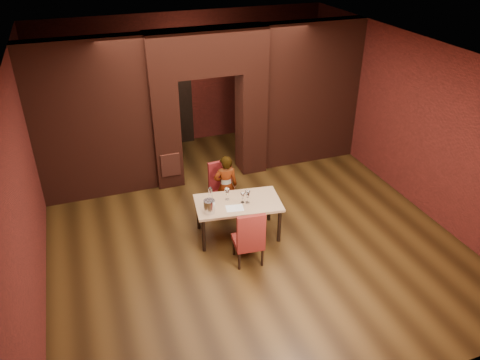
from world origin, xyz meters
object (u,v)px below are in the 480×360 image
at_px(wine_glass_c, 248,197).
at_px(water_bottle, 210,195).
at_px(wine_glass_a, 227,194).
at_px(wine_glass_b, 243,198).
at_px(person_seated, 226,186).
at_px(potted_plant, 265,195).
at_px(chair_near, 248,235).
at_px(wine_bucket, 209,206).
at_px(dining_table, 238,218).
at_px(chair_far, 224,190).

xyz_separation_m(wine_glass_c, water_bottle, (-0.60, 0.24, 0.03)).
height_order(wine_glass_a, wine_glass_b, wine_glass_a).
distance_m(person_seated, wine_glass_b, 0.76).
bearing_deg(wine_glass_b, wine_glass_a, 141.45).
relative_size(wine_glass_c, water_bottle, 0.78).
distance_m(person_seated, potted_plant, 0.98).
bearing_deg(person_seated, water_bottle, 55.11).
xyz_separation_m(chair_near, wine_bucket, (-0.47, 0.60, 0.30)).
relative_size(chair_near, wine_glass_c, 4.40).
bearing_deg(wine_glass_b, water_bottle, 158.38).
height_order(dining_table, wine_glass_a, wine_glass_a).
bearing_deg(wine_glass_a, dining_table, -42.45).
distance_m(chair_near, water_bottle, 1.04).
bearing_deg(wine_glass_c, chair_near, -109.85).
distance_m(wine_glass_b, water_bottle, 0.56).
bearing_deg(potted_plant, person_seated, -171.52).
height_order(chair_far, chair_near, same).
distance_m(chair_near, person_seated, 1.45).
distance_m(wine_glass_c, water_bottle, 0.65).
relative_size(dining_table, wine_glass_b, 7.88).
bearing_deg(wine_glass_b, wine_bucket, -170.41).
bearing_deg(wine_glass_b, dining_table, 151.35).
bearing_deg(chair_far, wine_glass_b, -88.33).
relative_size(wine_glass_b, wine_bucket, 0.80).
bearing_deg(dining_table, potted_plant, 51.45).
bearing_deg(wine_bucket, potted_plant, 34.19).
bearing_deg(person_seated, chair_near, 91.87).
bearing_deg(wine_glass_b, chair_near, -102.89).
bearing_deg(chair_near, person_seated, -87.67).
bearing_deg(wine_glass_c, wine_glass_b, 157.68).
bearing_deg(dining_table, person_seated, 97.56).
xyz_separation_m(wine_glass_c, wine_bucket, (-0.72, -0.07, 0.00)).
xyz_separation_m(dining_table, chair_far, (-0.01, 0.79, 0.16)).
xyz_separation_m(chair_near, wine_glass_b, (0.16, 0.70, 0.28)).
distance_m(chair_far, chair_near, 1.53).
xyz_separation_m(wine_glass_a, wine_bucket, (-0.41, -0.29, 0.01)).
xyz_separation_m(wine_bucket, potted_plant, (1.43, 0.97, -0.62)).
xyz_separation_m(person_seated, wine_glass_c, (0.15, -0.77, 0.18)).
xyz_separation_m(dining_table, chair_near, (-0.09, -0.74, 0.16)).
distance_m(person_seated, water_bottle, 0.73).
bearing_deg(wine_glass_a, wine_glass_c, -34.78).
distance_m(dining_table, wine_glass_b, 0.45).
relative_size(dining_table, wine_bucket, 6.34).
bearing_deg(wine_glass_c, chair_far, 100.46).
height_order(chair_near, wine_glass_c, chair_near).
xyz_separation_m(wine_glass_a, potted_plant, (1.02, 0.69, -0.62)).
distance_m(wine_glass_a, water_bottle, 0.30).
distance_m(chair_far, wine_glass_b, 0.88).
relative_size(person_seated, potted_plant, 3.28).
bearing_deg(chair_near, water_bottle, -62.39).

